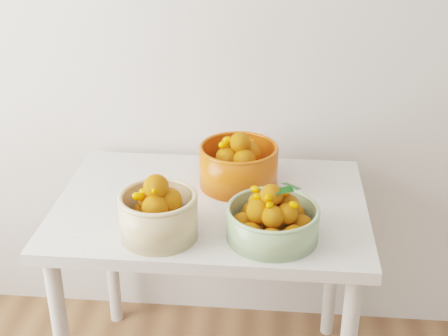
{
  "coord_description": "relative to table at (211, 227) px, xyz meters",
  "views": [
    {
      "loc": [
        -0.12,
        -0.15,
        1.74
      ],
      "look_at": [
        -0.27,
        1.51,
        0.92
      ],
      "focal_mm": 50.0,
      "sensor_mm": 36.0,
      "label": 1
    }
  ],
  "objects": [
    {
      "name": "bowl_cream",
      "position": [
        -0.13,
        -0.22,
        0.17
      ],
      "size": [
        0.23,
        0.23,
        0.2
      ],
      "rotation": [
        0.0,
        0.0,
        0.0
      ],
      "color": "tan",
      "rests_on": "table"
    },
    {
      "name": "bowl_orange",
      "position": [
        0.08,
        0.13,
        0.17
      ],
      "size": [
        0.32,
        0.32,
        0.19
      ],
      "rotation": [
        0.0,
        0.0,
        0.25
      ],
      "color": "#D4430D",
      "rests_on": "table"
    },
    {
      "name": "table",
      "position": [
        0.0,
        0.0,
        0.0
      ],
      "size": [
        1.0,
        0.7,
        0.75
      ],
      "color": "silver",
      "rests_on": "ground"
    },
    {
      "name": "bowl_green",
      "position": [
        0.2,
        -0.19,
        0.16
      ],
      "size": [
        0.29,
        0.29,
        0.17
      ],
      "rotation": [
        0.0,
        0.0,
        0.09
      ],
      "color": "#8DB07B",
      "rests_on": "table"
    }
  ]
}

